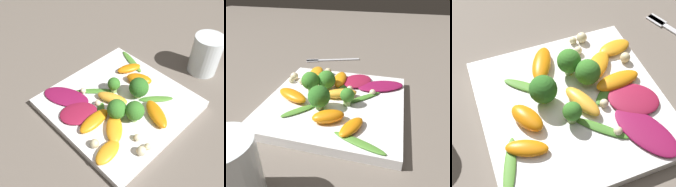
% 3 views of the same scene
% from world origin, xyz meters
% --- Properties ---
extents(ground_plane, '(2.40, 2.40, 0.00)m').
position_xyz_m(ground_plane, '(0.00, 0.00, 0.00)').
color(ground_plane, '#6B6056').
extents(plate, '(0.28, 0.28, 0.02)m').
position_xyz_m(plate, '(0.00, 0.00, 0.01)').
color(plate, white).
rests_on(plate, ground_plane).
extents(fork, '(0.07, 0.16, 0.01)m').
position_xyz_m(fork, '(0.25, 0.10, 0.00)').
color(fork, silver).
rests_on(fork, ground_plane).
extents(radicchio_leaf_0, '(0.10, 0.09, 0.01)m').
position_xyz_m(radicchio_leaf_0, '(0.09, -0.03, 0.02)').
color(radicchio_leaf_0, maroon).
rests_on(radicchio_leaf_0, plate).
extents(radicchio_leaf_1, '(0.09, 0.12, 0.01)m').
position_xyz_m(radicchio_leaf_1, '(0.08, -0.09, 0.02)').
color(radicchio_leaf_1, maroon).
rests_on(radicchio_leaf_1, plate).
extents(orange_segment_0, '(0.05, 0.07, 0.02)m').
position_xyz_m(orange_segment_0, '(0.01, -0.01, 0.03)').
color(orange_segment_0, '#FCAD33').
rests_on(orange_segment_0, plate).
extents(orange_segment_1, '(0.07, 0.07, 0.02)m').
position_xyz_m(orange_segment_1, '(0.06, 0.05, 0.03)').
color(orange_segment_1, orange).
rests_on(orange_segment_1, plate).
extents(orange_segment_2, '(0.07, 0.04, 0.01)m').
position_xyz_m(orange_segment_2, '(0.11, 0.08, 0.03)').
color(orange_segment_2, orange).
rests_on(orange_segment_2, plate).
extents(orange_segment_3, '(0.08, 0.04, 0.02)m').
position_xyz_m(orange_segment_3, '(0.08, 0.01, 0.03)').
color(orange_segment_3, orange).
rests_on(orange_segment_3, plate).
extents(orange_segment_4, '(0.06, 0.08, 0.02)m').
position_xyz_m(orange_segment_4, '(-0.02, 0.08, 0.03)').
color(orange_segment_4, orange).
rests_on(orange_segment_4, plate).
extents(orange_segment_5, '(0.06, 0.05, 0.01)m').
position_xyz_m(orange_segment_5, '(-0.09, -0.05, 0.03)').
color(orange_segment_5, orange).
rests_on(orange_segment_5, plate).
extents(orange_segment_6, '(0.05, 0.07, 0.02)m').
position_xyz_m(orange_segment_6, '(-0.08, -0.01, 0.03)').
color(orange_segment_6, orange).
rests_on(orange_segment_6, plate).
extents(broccoli_floret_0, '(0.04, 0.04, 0.05)m').
position_xyz_m(broccoli_floret_0, '(0.04, 0.03, 0.04)').
color(broccoli_floret_0, '#84AD5B').
rests_on(broccoli_floret_0, plate).
extents(broccoli_floret_1, '(0.04, 0.04, 0.05)m').
position_xyz_m(broccoli_floret_1, '(0.02, 0.06, 0.05)').
color(broccoli_floret_1, '#84AD5B').
rests_on(broccoli_floret_1, plate).
extents(broccoli_floret_2, '(0.03, 0.03, 0.04)m').
position_xyz_m(broccoli_floret_2, '(-0.01, -0.03, 0.04)').
color(broccoli_floret_2, '#84AD5B').
rests_on(broccoli_floret_2, plate).
extents(broccoli_floret_3, '(0.04, 0.04, 0.05)m').
position_xyz_m(broccoli_floret_3, '(-0.04, 0.02, 0.04)').
color(broccoli_floret_3, '#7A9E51').
rests_on(broccoli_floret_3, plate).
extents(arugula_sprig_0, '(0.05, 0.09, 0.00)m').
position_xyz_m(arugula_sprig_0, '(-0.12, -0.07, 0.02)').
color(arugula_sprig_0, '#518E33').
rests_on(arugula_sprig_0, plate).
extents(arugula_sprig_1, '(0.07, 0.07, 0.00)m').
position_xyz_m(arugula_sprig_1, '(0.02, -0.06, 0.02)').
color(arugula_sprig_1, '#47842D').
rests_on(arugula_sprig_1, plate).
extents(arugula_sprig_2, '(0.06, 0.05, 0.01)m').
position_xyz_m(arugula_sprig_2, '(0.06, -0.00, 0.02)').
color(arugula_sprig_2, '#3D7528').
rests_on(arugula_sprig_2, plate).
extents(arugula_sprig_3, '(0.07, 0.06, 0.00)m').
position_xyz_m(arugula_sprig_3, '(-0.06, 0.05, 0.02)').
color(arugula_sprig_3, '#518E33').
rests_on(arugula_sprig_3, plate).
extents(macadamia_nut_0, '(0.01, 0.01, 0.01)m').
position_xyz_m(macadamia_nut_0, '(0.05, 0.12, 0.03)').
color(macadamia_nut_0, beige).
rests_on(macadamia_nut_0, plate).
extents(macadamia_nut_1, '(0.01, 0.01, 0.01)m').
position_xyz_m(macadamia_nut_1, '(0.04, -0.07, 0.02)').
color(macadamia_nut_1, beige).
rests_on(macadamia_nut_1, plate).
extents(macadamia_nut_2, '(0.01, 0.01, 0.01)m').
position_xyz_m(macadamia_nut_2, '(0.04, -0.02, 0.03)').
color(macadamia_nut_2, beige).
rests_on(macadamia_nut_2, plate).
extents(macadamia_nut_3, '(0.02, 0.02, 0.02)m').
position_xyz_m(macadamia_nut_3, '(0.11, 0.05, 0.03)').
color(macadamia_nut_3, beige).
rests_on(macadamia_nut_3, plate).
extents(macadamia_nut_4, '(0.01, 0.01, 0.01)m').
position_xyz_m(macadamia_nut_4, '(0.05, 0.10, 0.03)').
color(macadamia_nut_4, beige).
rests_on(macadamia_nut_4, plate).
extents(macadamia_nut_5, '(0.02, 0.02, 0.02)m').
position_xyz_m(macadamia_nut_5, '(0.06, 0.12, 0.03)').
color(macadamia_nut_5, beige).
rests_on(macadamia_nut_5, plate).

